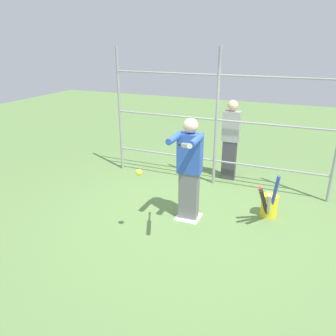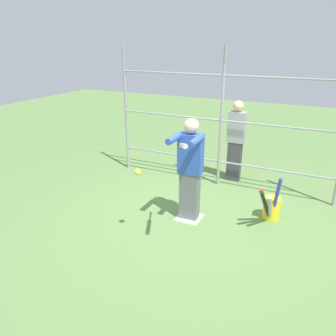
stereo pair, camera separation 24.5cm
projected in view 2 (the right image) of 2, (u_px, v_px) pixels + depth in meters
ground_plane at (189, 218)px, 5.66m from camera, size 24.00×24.00×0.00m
home_plate at (189, 217)px, 5.66m from camera, size 0.40×0.40×0.02m
fence_backstop at (221, 120)px, 6.50m from camera, size 4.53×0.06×2.76m
batter at (190, 167)px, 5.30m from camera, size 0.45×0.60×1.75m
baseball_bat_swinging at (183, 146)px, 4.24m from camera, size 0.44×0.74×0.28m
softball_in_flight at (138, 172)px, 4.73m from camera, size 0.10×0.10×0.10m
bat_bucket at (271, 207)px, 5.51m from camera, size 0.33×0.79×0.85m
bystander_behind_fence at (236, 140)px, 6.90m from camera, size 0.36×0.22×1.73m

